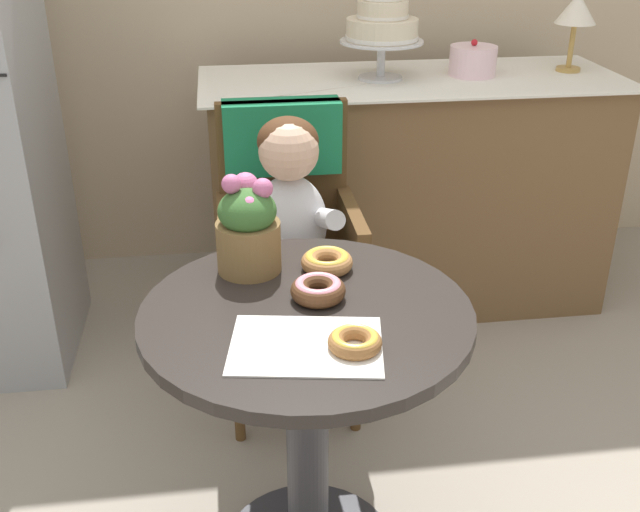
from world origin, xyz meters
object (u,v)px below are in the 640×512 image
wicker_chair (286,210)px  donut_mid (327,261)px  donut_side (318,289)px  seated_child (291,218)px  round_layer_cake (473,61)px  table_lamp (576,12)px  tiered_cake_stand (382,25)px  donut_front (355,341)px  cafe_table (307,390)px  flower_vase (248,228)px

wicker_chair → donut_mid: bearing=-83.3°
donut_mid → donut_side: (-0.04, -0.13, 0.00)m
seated_child → donut_mid: seated_child is taller
seated_child → donut_side: seated_child is taller
donut_mid → round_layer_cake: (0.71, 1.14, 0.21)m
donut_mid → round_layer_cake: round_layer_cake is taller
seated_child → donut_mid: bearing=-83.8°
seated_child → round_layer_cake: size_ratio=4.20×
seated_child → round_layer_cake: 1.08m
table_lamp → donut_side: bearing=-131.2°
seated_child → donut_mid: 0.42m
tiered_cake_stand → donut_side: bearing=-107.5°
round_layer_cake → wicker_chair: bearing=-142.8°
seated_child → donut_front: 0.76m
cafe_table → seated_child: (0.03, 0.59, 0.17)m
cafe_table → round_layer_cake: 1.59m
tiered_cake_stand → wicker_chair: bearing=-125.8°
donut_mid → table_lamp: bearing=46.6°
round_layer_cake → cafe_table: bearing=-120.6°
donut_mid → flower_vase: size_ratio=0.52×
cafe_table → donut_mid: bearing=68.3°
cafe_table → table_lamp: bearing=48.9°
flower_vase → round_layer_cake: (0.89, 1.11, 0.13)m
wicker_chair → donut_mid: wicker_chair is taller
cafe_table → round_layer_cake: size_ratio=4.16×
round_layer_cake → flower_vase: bearing=-128.6°
donut_side → table_lamp: (1.13, 1.29, 0.37)m
donut_side → round_layer_cake: size_ratio=0.70×
donut_side → donut_front: bearing=-77.9°
donut_mid → table_lamp: 1.63m
donut_side → tiered_cake_stand: (0.40, 1.26, 0.35)m
cafe_table → wicker_chair: bearing=88.0°
wicker_chair → donut_front: bearing=-84.7°
seated_child → donut_front: (0.05, -0.75, 0.06)m
wicker_chair → round_layer_cake: size_ratio=5.51×
donut_side → tiered_cake_stand: tiered_cake_stand is taller
donut_front → flower_vase: (-0.19, 0.37, 0.09)m
donut_mid → round_layer_cake: bearing=58.1°
wicker_chair → donut_front: size_ratio=8.93×
donut_front → donut_side: 0.21m
seated_child → flower_vase: (-0.13, -0.38, 0.15)m
wicker_chair → round_layer_cake: round_layer_cake is taller
donut_front → table_lamp: bearing=54.0°
donut_mid → flower_vase: bearing=171.2°
wicker_chair → tiered_cake_stand: bearing=56.3°
wicker_chair → donut_front: (0.05, -0.91, 0.10)m
wicker_chair → table_lamp: 1.37m
seated_child → donut_side: 0.55m
table_lamp → donut_mid: bearing=-133.4°
donut_side → round_layer_cake: round_layer_cake is taller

